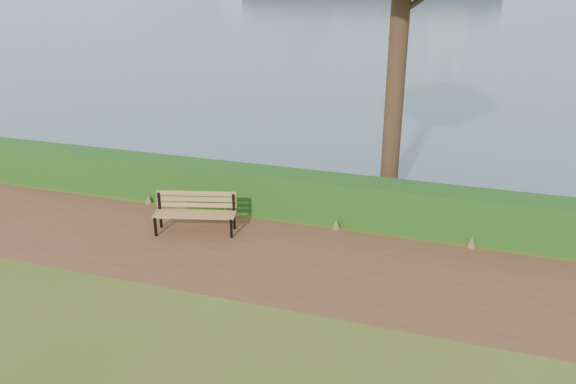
% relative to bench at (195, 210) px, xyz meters
% --- Properties ---
extents(ground, '(140.00, 140.00, 0.00)m').
position_rel_bench_xyz_m(ground, '(1.33, -0.98, -0.51)').
color(ground, '#435117').
rests_on(ground, ground).
extents(path, '(40.00, 3.40, 0.01)m').
position_rel_bench_xyz_m(path, '(1.33, -0.68, -0.51)').
color(path, brown).
rests_on(path, ground).
extents(hedge, '(32.00, 0.85, 1.00)m').
position_rel_bench_xyz_m(hedge, '(1.33, 1.62, -0.01)').
color(hedge, '#174C15').
rests_on(hedge, ground).
extents(bench, '(1.85, 0.96, 0.89)m').
position_rel_bench_xyz_m(bench, '(0.00, 0.00, 0.00)').
color(bench, black).
rests_on(bench, ground).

